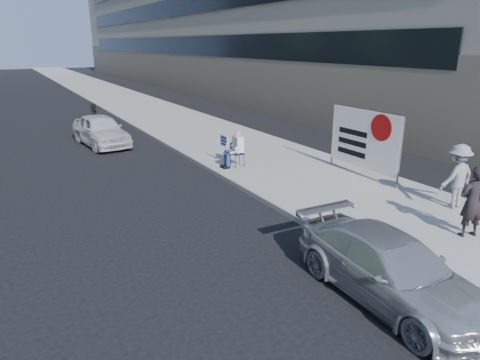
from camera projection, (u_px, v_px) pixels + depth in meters
ground at (256, 238)px, 10.12m from camera, size 160.00×160.00×0.00m
near_sidewalk at (151, 111)px, 28.55m from camera, size 5.00×120.00×0.15m
seated_protester at (234, 147)px, 15.26m from camera, size 0.83×1.12×1.31m
jogger at (457, 176)px, 11.38m from camera, size 1.14×0.66×1.75m
pedestrian_woman at (472, 202)px, 9.67m from camera, size 0.69×0.55×1.67m
protest_banner at (364, 139)px, 14.00m from camera, size 0.08×3.06×2.20m
parked_sedan at (391, 269)px, 7.60m from camera, size 1.78×4.08×1.17m
white_sedan_near at (101, 130)px, 19.12m from camera, size 2.10×4.23×1.38m
motorcycle at (95, 119)px, 22.35m from camera, size 0.74×2.05×1.42m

